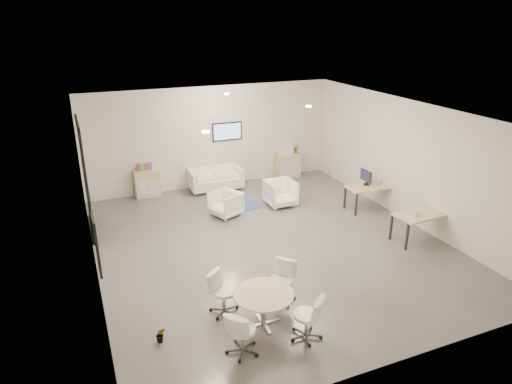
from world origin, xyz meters
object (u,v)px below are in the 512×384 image
Objects in this scene: loveseat at (215,179)px; armchair_left at (225,203)px; round_table at (264,298)px; armchair_right at (281,192)px; desk_front at (421,216)px; desk_rear at (369,189)px; sideboard_right at (288,165)px; sideboard_left at (147,184)px.

armchair_left is at bearing -99.36° from loveseat.
loveseat is 1.55× the size of round_table.
armchair_left is 1.72m from armchair_right.
desk_rear is at bearing 85.49° from desk_front.
sideboard_right is at bearing 103.24° from armchair_left.
loveseat is at bearing 79.11° from round_table.
armchair_left reaches higher than loveseat.
sideboard_left is 7.90m from desk_front.
sideboard_left is at bearing 147.46° from armchair_right.
round_table is at bearing -140.87° from desk_rear.
round_table is (-0.95, -4.81, 0.19)m from armchair_left.
sideboard_left reaches higher than armchair_right.
round_table is at bearing -99.99° from loveseat.
armchair_left is at bearing 136.08° from desk_front.
armchair_left is 0.70× the size of round_table.
sideboard_left is 1.01× the size of armchair_right.
sideboard_right is at bearing 4.99° from loveseat.
desk_front reaches higher than round_table.
sideboard_left reaches higher than desk_rear.
armchair_right is (3.45, -2.19, -0.00)m from sideboard_left.
desk_front is at bearing -55.35° from loveseat.
sideboard_right is (4.77, -0.01, -0.00)m from sideboard_left.
desk_front is at bearing -80.82° from sideboard_right.
desk_rear is 6.11m from round_table.
sideboard_right is 0.78× the size of round_table.
sideboard_left reaches higher than desk_front.
armchair_right reaches higher than desk_front.
sideboard_right is 0.50× the size of loveseat.
desk_rear is at bearing 37.04° from round_table.
armchair_left is 0.53× the size of desk_front.
desk_front is at bearing -88.09° from desk_rear.
armchair_left is 0.90× the size of armchair_right.
armchair_right is 3.99m from desk_front.
desk_rear is 1.24× the size of round_table.
armchair_right is at bearing 61.35° from round_table.
desk_rear is at bearing -28.74° from armchair_right.
sideboard_left reaches higher than loveseat.
sideboard_left reaches higher than round_table.
sideboard_right is 0.63× the size of desk_rear.
loveseat is 2.21× the size of armchair_left.
armchair_right is at bearing 153.50° from desk_rear.
round_table is at bearing -118.79° from armchair_right.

